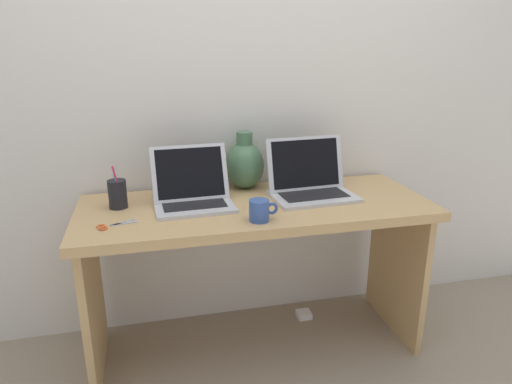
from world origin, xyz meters
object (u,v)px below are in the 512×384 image
green_vase (245,164)px  coffee_mug (260,210)px  scissors (110,226)px  pen_cup (118,194)px  power_brick (304,314)px  laptop_left (192,190)px  laptop_right (309,181)px

green_vase → coffee_mug: size_ratio=2.32×
scissors → pen_cup: bearing=83.5°
scissors → green_vase: bearing=31.1°
scissors → power_brick: (0.87, 0.29, -0.69)m
laptop_left → laptop_right: bearing=0.8°
laptop_right → power_brick: 0.76m
laptop_right → coffee_mug: laptop_right is taller
power_brick → laptop_right: bearing=-108.9°
laptop_left → coffee_mug: 0.33m
laptop_left → green_vase: bearing=34.2°
laptop_right → coffee_mug: 0.38m
laptop_right → green_vase: 0.31m
laptop_left → laptop_right: laptop_right is taller
laptop_left → pen_cup: 0.30m
laptop_left → pen_cup: size_ratio=1.81×
laptop_left → scissors: laptop_left is taller
laptop_right → scissors: bearing=-167.8°
laptop_right → pen_cup: bearing=178.4°
coffee_mug → power_brick: (0.32, 0.36, -0.73)m
laptop_left → green_vase: size_ratio=1.25×
green_vase → power_brick: bearing=-11.4°
laptop_left → power_brick: laptop_left is taller
laptop_right → laptop_left: bearing=-179.2°
pen_cup → power_brick: 1.14m
coffee_mug → scissors: coffee_mug is taller
scissors → power_brick: 1.15m
green_vase → laptop_left: bearing=-145.8°
green_vase → power_brick: size_ratio=3.73×
laptop_left → scissors: bearing=-151.6°
laptop_right → power_brick: (0.04, 0.11, -0.75)m
coffee_mug → power_brick: bearing=48.1°
pen_cup → scissors: pen_cup is taller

